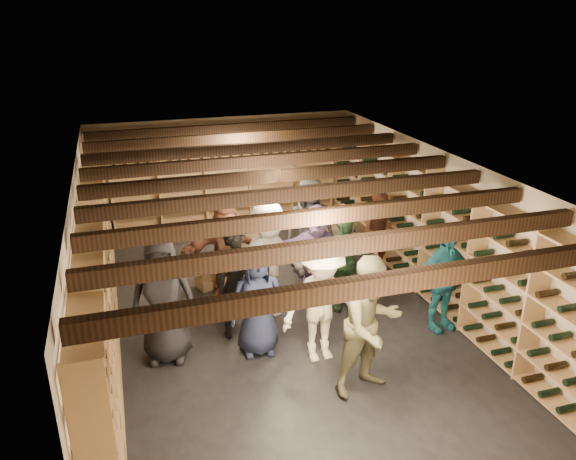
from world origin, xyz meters
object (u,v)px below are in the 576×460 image
at_px(person_0, 163,300).
at_px(person_8, 380,232).
at_px(crate_stack_right, 243,237).
at_px(person_4, 443,280).
at_px(person_5, 227,250).
at_px(person_6, 258,301).
at_px(person_10, 343,263).
at_px(person_11, 317,252).
at_px(person_1, 237,283).
at_px(person_3, 321,303).
at_px(person_7, 347,248).
at_px(person_9, 268,261).
at_px(person_2, 371,326).
at_px(crate_stack_left, 211,272).
at_px(crate_loose, 326,232).
at_px(person_12, 310,226).

xyz_separation_m(person_0, person_8, (3.96, 1.63, -0.14)).
xyz_separation_m(crate_stack_right, person_4, (2.18, -3.56, 0.46)).
xyz_separation_m(person_5, person_8, (2.78, 0.05, -0.04)).
bearing_deg(person_6, person_10, 32.72).
height_order(person_10, person_11, person_11).
bearing_deg(crate_stack_right, person_8, -34.59).
height_order(person_1, person_3, person_3).
height_order(person_7, person_11, person_11).
distance_m(person_0, person_5, 1.97).
distance_m(person_0, person_10, 2.88).
bearing_deg(person_9, person_0, -167.48).
relative_size(person_0, person_7, 1.19).
xyz_separation_m(person_2, person_6, (-1.11, 1.22, -0.13)).
height_order(person_1, person_10, person_1).
bearing_deg(person_5, person_0, -113.60).
relative_size(crate_stack_left, person_1, 0.35).
xyz_separation_m(person_1, person_2, (1.27, -1.75, 0.07)).
height_order(person_4, person_11, person_4).
bearing_deg(crate_stack_left, person_11, -29.25).
distance_m(person_5, person_10, 1.91).
height_order(person_8, person_9, person_9).
height_order(person_4, person_5, person_4).
relative_size(person_3, person_10, 1.09).
bearing_deg(person_6, person_7, 41.93).
xyz_separation_m(crate_loose, person_12, (-0.92, -1.55, 0.81)).
distance_m(person_2, person_6, 1.65).
xyz_separation_m(crate_stack_left, crate_stack_right, (0.82, 1.16, 0.08)).
relative_size(crate_stack_left, person_0, 0.32).
bearing_deg(crate_loose, person_10, -106.25).
distance_m(person_8, person_12, 1.27).
distance_m(crate_stack_right, crate_loose, 1.94).
bearing_deg(crate_loose, crate_stack_left, -150.21).
distance_m(person_7, person_10, 0.65).
relative_size(person_4, person_12, 0.90).
bearing_deg(person_2, person_11, 71.36).
relative_size(crate_loose, person_5, 0.31).
height_order(crate_stack_right, person_9, person_9).
xyz_separation_m(person_0, person_9, (1.63, 0.70, 0.03)).
relative_size(crate_stack_right, person_7, 0.45).
bearing_deg(person_4, person_10, 130.69).
distance_m(person_4, person_12, 2.69).
distance_m(crate_stack_left, person_8, 3.06).
bearing_deg(person_5, crate_loose, 51.19).
relative_size(crate_stack_left, person_4, 0.36).
xyz_separation_m(person_1, person_11, (1.48, 0.76, -0.04)).
distance_m(person_11, person_12, 0.92).
relative_size(person_0, person_12, 1.01).
bearing_deg(person_1, person_0, -164.87).
bearing_deg(person_9, person_4, -36.24).
distance_m(person_0, person_4, 3.98).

